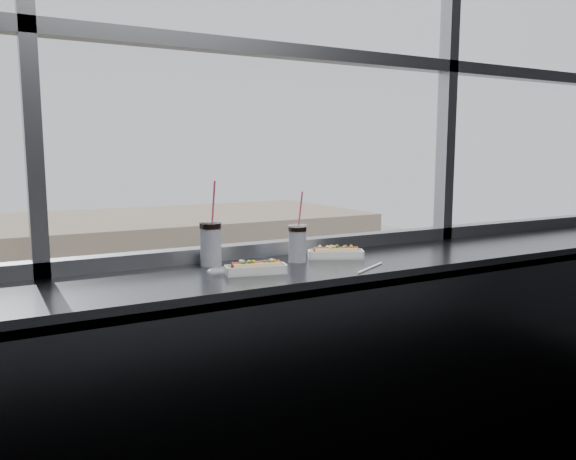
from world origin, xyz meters
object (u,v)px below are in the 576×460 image
hotdog_tray_right (336,253)px  soda_cup_right (297,241)px  car_near_e (425,408)px  soda_cup_left (211,241)px  car_far_b (63,404)px  tree_center (46,327)px  loose_straw (370,268)px  tree_right (239,303)px  wrapper (221,270)px  pedestrian_d (166,359)px  car_far_c (252,369)px  hotdog_tray_left (256,268)px

hotdog_tray_right → soda_cup_right: size_ratio=0.84×
car_near_e → soda_cup_left: bearing=133.6°
car_far_b → tree_center: size_ratio=1.22×
soda_cup_left → loose_straw: (0.53, -0.37, -0.10)m
soda_cup_right → tree_right: 31.85m
wrapper → tree_right: 32.03m
loose_straw → pedestrian_d: (7.24, 28.30, -11.14)m
car_far_b → car_far_c: bearing=-84.7°
soda_cup_left → car_near_e: size_ratio=0.06×
wrapper → car_far_c: 29.00m
hotdog_tray_left → wrapper: bearing=163.2°
tree_right → hotdog_tray_right: bearing=-112.7°
wrapper → hotdog_tray_right: bearing=5.5°
hotdog_tray_right → tree_center: hotdog_tray_right is taller
wrapper → tree_center: 29.53m
hotdog_tray_right → tree_right: (11.83, 28.22, -8.56)m
hotdog_tray_left → car_far_c: bearing=77.8°
hotdog_tray_left → tree_right: bearing=79.2°
car_far_c → tree_center: tree_center is taller
soda_cup_right → tree_right: size_ratio=0.06×
hotdog_tray_right → soda_cup_right: soda_cup_right is taller
hotdog_tray_left → soda_cup_left: soda_cup_left is taller
car_near_e → car_far_b: car_far_b is taller
soda_cup_left → tree_right: (12.36, 28.10, -8.63)m
loose_straw → car_far_c: loose_straw is taller
soda_cup_left → soda_cup_right: (0.35, -0.11, -0.01)m
wrapper → pedestrian_d: size_ratio=0.06×
car_far_b → wrapper: bearing=-179.1°
wrapper → car_near_e: 25.59m
pedestrian_d → hotdog_tray_right: bearing=75.5°
soda_cup_right → tree_right: (12.02, 28.20, -8.62)m
pedestrian_d → soda_cup_left: bearing=74.4°
car_far_c → car_far_b: bearing=82.2°
loose_straw → pedestrian_d: loose_straw is taller
tree_right → car_far_b: bearing=-159.2°
loose_straw → pedestrian_d: size_ratio=0.12×
hotdog_tray_left → pedestrian_d: size_ratio=0.13×
pedestrian_d → car_near_e: bearing=125.8°
hotdog_tray_right → loose_straw: (-0.00, -0.25, -0.02)m
hotdog_tray_right → car_far_c: bearing=91.7°
car_near_e → pedestrian_d: car_near_e is taller
loose_straw → car_far_b: (1.29, 24.47, -10.93)m
hotdog_tray_left → soda_cup_right: 0.30m
pedestrian_d → car_far_c: bearing=133.0°
hotdog_tray_left → soda_cup_right: size_ratio=0.81×
soda_cup_left → loose_straw: bearing=-34.9°
hotdog_tray_left → wrapper: (-0.12, 0.07, -0.01)m
loose_straw → pedestrian_d: 31.26m
hotdog_tray_left → car_near_e: 25.57m
hotdog_tray_left → pedestrian_d: bearing=87.3°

